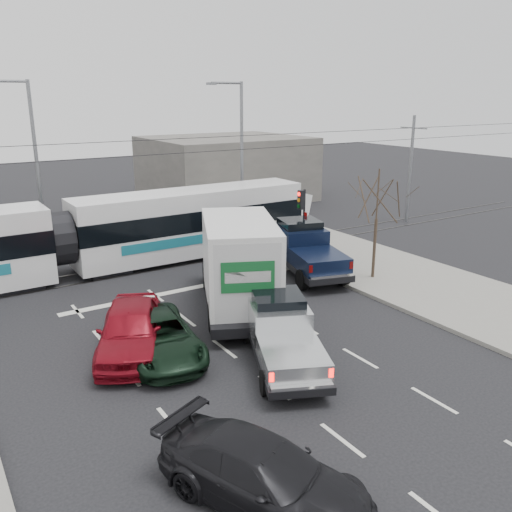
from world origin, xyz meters
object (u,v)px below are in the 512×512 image
traffic_signal (302,210)px  street_lamp_near (239,149)px  red_car (131,329)px  bare_tree (378,199)px  dark_car (264,475)px  tram (59,240)px  green_car (159,337)px  street_lamp_far (32,157)px  box_truck (238,265)px  navy_pickup (305,248)px  silver_pickup (282,331)px

traffic_signal → street_lamp_near: street_lamp_near is taller
red_car → bare_tree: bearing=30.2°
dark_car → tram: bearing=66.5°
street_lamp_near → red_car: size_ratio=1.79×
bare_tree → green_car: bare_tree is taller
bare_tree → red_car: 12.42m
street_lamp_far → box_truck: (4.73, -13.19, -3.25)m
street_lamp_far → navy_pickup: 15.18m
traffic_signal → silver_pickup: size_ratio=0.63×
traffic_signal → red_car: traffic_signal is taller
street_lamp_far → navy_pickup: bearing=-48.1°
traffic_signal → dark_car: (-11.01, -13.26, -2.04)m
traffic_signal → red_car: bearing=-154.9°
bare_tree → street_lamp_near: size_ratio=0.56×
green_car → dark_car: size_ratio=1.01×
street_lamp_far → red_car: 15.21m
street_lamp_near → tram: size_ratio=0.35×
traffic_signal → street_lamp_far: size_ratio=0.40×
traffic_signal → street_lamp_near: bearing=83.6°
tram → red_car: (0.06, -9.01, -1.02)m
red_car → traffic_signal: bearing=50.1°
tram → traffic_signal: bearing=-20.1°
street_lamp_near → street_lamp_far: bearing=170.1°
box_truck → navy_pickup: bearing=48.9°
bare_tree → street_lamp_far: size_ratio=0.56×
box_truck → green_car: 4.90m
street_lamp_far → dark_car: size_ratio=1.86×
navy_pickup → dark_car: bearing=-114.6°
tram → bare_tree: bearing=-33.7°
tram → green_car: 9.81m
tram → navy_pickup: 11.42m
street_lamp_far → silver_pickup: street_lamp_far is taller
bare_tree → box_truck: bearing=177.5°
red_car → street_lamp_far: bearing=114.1°
tram → silver_pickup: (3.99, -12.05, -0.88)m
navy_pickup → bare_tree: bearing=-36.1°
bare_tree → navy_pickup: 4.16m
street_lamp_near → red_car: bearing=-132.9°
bare_tree → silver_pickup: (-8.09, -4.14, -2.80)m
street_lamp_far → navy_pickup: (9.79, -10.93, -3.91)m
dark_car → box_truck: bearing=38.7°
street_lamp_near → red_car: street_lamp_near is taller
box_truck → tram: bearing=148.3°
silver_pickup → red_car: silver_pickup is taller
tram → box_truck: (5.02, -7.60, -0.01)m
tram → box_truck: tram is taller
silver_pickup → navy_pickup: 9.06m
navy_pickup → dark_car: navy_pickup is taller
street_lamp_near → box_truck: (-6.77, -11.19, -3.25)m
silver_pickup → dark_car: 6.53m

